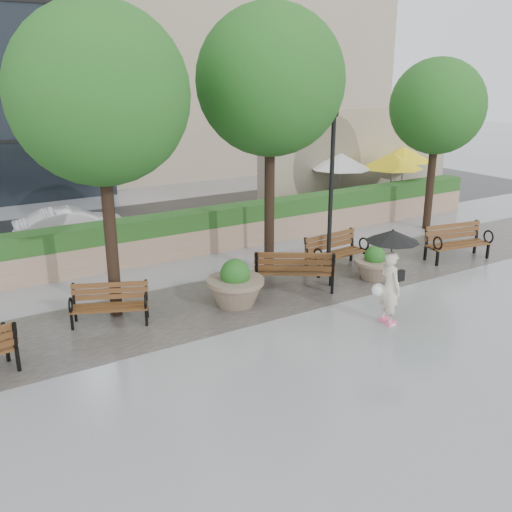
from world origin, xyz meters
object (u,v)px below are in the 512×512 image
bench_1 (110,313)px  car_right (73,226)px  planter_left (235,287)px  lamppost (331,203)px  planter_right (374,266)px  bench_4 (457,249)px  bench_3 (336,259)px  bench_2 (294,278)px  pedestrian (391,268)px

bench_1 → car_right: (0.98, 6.84, 0.33)m
planter_left → car_right: bearing=104.9°
lamppost → planter_right: bearing=-57.2°
bench_4 → bench_1: bearing=-175.4°
bench_3 → planter_right: bench_3 is taller
lamppost → car_right: bearing=129.2°
bench_4 → planter_right: bearing=-171.0°
bench_1 → bench_4: 10.46m
bench_2 → bench_4: 5.67m
planter_right → pedestrian: pedestrian is taller
bench_2 → planter_left: planter_left is taller
bench_3 → bench_2: bearing=-164.8°
planter_left → pedestrian: size_ratio=0.65×
bench_4 → lamppost: size_ratio=0.46×
bench_4 → pedestrian: bearing=-145.9°
bench_2 → lamppost: 2.43m
bench_3 → pedestrian: 3.89m
planter_left → lamppost: size_ratio=0.31×
bench_2 → car_right: car_right is taller
bench_3 → lamppost: lamppost is taller
bench_3 → planter_left: planter_left is taller
bench_1 → pedestrian: pedestrian is taller
lamppost → pedestrian: (-1.02, -3.43, -0.69)m
bench_3 → lamppost: 1.74m
lamppost → bench_3: bearing=12.8°
bench_4 → bench_2: bearing=-175.5°
bench_2 → pedestrian: pedestrian is taller
bench_3 → lamppost: bearing=-171.8°
bench_2 → car_right: size_ratio=0.59×
bench_1 → pedestrian: 6.36m
bench_3 → bench_4: bearing=-23.3°
planter_left → car_right: size_ratio=0.39×
bench_2 → pedestrian: (0.61, -2.79, 0.99)m
planter_left → bench_4: bearing=-3.4°
bench_2 → bench_3: (1.97, 0.71, -0.03)m
planter_left → car_right: car_right is taller
bench_2 → lamppost: size_ratio=0.47×
bench_3 → car_right: size_ratio=0.54×
planter_left → lamppost: 3.85m
lamppost → planter_left: bearing=-168.0°
bench_1 → bench_4: size_ratio=0.87×
bench_4 → car_right: car_right is taller
lamppost → pedestrian: 3.64m
bench_1 → bench_3: (6.73, 0.27, 0.03)m
bench_1 → bench_4: bench_4 is taller
planter_right → lamppost: bearing=122.8°
lamppost → bench_1: bearing=-178.2°
pedestrian → lamppost: bearing=-7.6°
bench_3 → bench_1: bearing=177.7°
planter_right → car_right: car_right is taller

